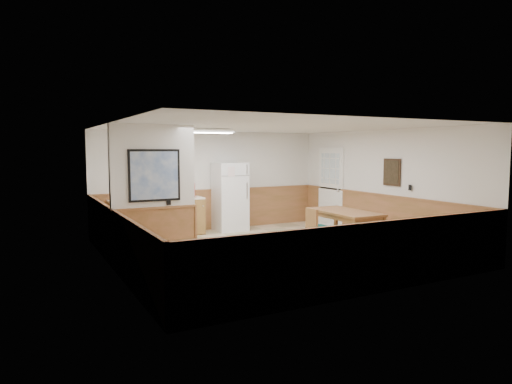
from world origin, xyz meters
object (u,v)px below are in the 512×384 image
fire_extinguisher (193,189)px  soap_bottle (127,195)px  refrigerator (230,197)px  dining_table (345,215)px  dining_chair (315,225)px  dining_bench (380,226)px

fire_extinguisher → soap_bottle: 1.56m
refrigerator → dining_table: refrigerator is taller
fire_extinguisher → soap_bottle: fire_extinguisher is taller
dining_table → dining_chair: size_ratio=2.01×
dining_chair → soap_bottle: (-3.18, 2.89, 0.51)m
refrigerator → dining_bench: refrigerator is taller
dining_table → dining_bench: dining_table is taller
dining_table → fire_extinguisher: bearing=130.9°
dining_table → dining_bench: bearing=3.4°
dining_table → soap_bottle: size_ratio=8.10×
dining_bench → soap_bottle: soap_bottle is taller
dining_chair → dining_table: bearing=1.3°
dining_table → dining_chair: dining_chair is taller
refrigerator → dining_table: (1.39, -2.83, -0.20)m
dining_table → fire_extinguisher: 3.72m
dining_table → dining_chair: 0.77m
dining_table → fire_extinguisher: size_ratio=4.07×
refrigerator → dining_chair: bearing=-77.0°
fire_extinguisher → soap_bottle: bearing=165.0°
refrigerator → soap_bottle: (-2.54, 0.08, 0.15)m
refrigerator → fire_extinguisher: size_ratio=4.09×
refrigerator → dining_chair: size_ratio=2.02×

